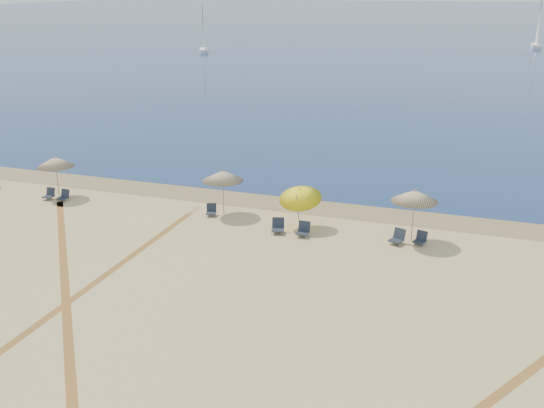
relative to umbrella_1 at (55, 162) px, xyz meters
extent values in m
plane|color=#0C2151|center=(13.39, 204.20, -2.10)|extent=(500.00, 500.00, 0.00)
plane|color=olive|center=(13.39, 3.20, -2.10)|extent=(500.00, 500.00, 0.00)
cylinder|color=gray|center=(0.00, 0.00, -0.98)|extent=(0.05, 0.05, 2.26)
cone|color=#F1E7C1|center=(0.00, 0.00, 0.00)|extent=(2.12, 2.12, 0.55)
sphere|color=gray|center=(0.00, 0.00, 0.30)|extent=(0.08, 0.08, 0.08)
cylinder|color=gray|center=(10.23, 0.40, -0.96)|extent=(0.05, 0.05, 2.30)
cone|color=#F1E7C1|center=(10.23, 0.40, 0.04)|extent=(2.19, 2.19, 0.55)
sphere|color=gray|center=(10.23, 0.40, 0.34)|extent=(0.08, 0.08, 0.08)
cylinder|color=gray|center=(14.68, -0.54, -1.13)|extent=(0.05, 0.73, 1.96)
cone|color=yellow|center=(14.68, -0.25, -0.30)|extent=(2.16, 2.22, 1.23)
sphere|color=gray|center=(14.68, -0.25, 0.00)|extent=(0.08, 0.08, 0.08)
cylinder|color=gray|center=(20.32, -0.28, -0.87)|extent=(0.05, 0.05, 2.46)
cone|color=#F1E7C1|center=(20.32, -0.28, 0.21)|extent=(2.22, 2.22, 0.55)
sphere|color=gray|center=(20.32, -0.28, 0.51)|extent=(0.08, 0.08, 0.08)
cube|color=black|center=(-0.26, -0.63, -1.93)|extent=(0.54, 0.54, 0.05)
cube|color=black|center=(-0.27, -0.36, -1.70)|extent=(0.54, 0.21, 0.48)
cylinder|color=#A5A5AD|center=(-0.48, -0.82, -2.02)|extent=(0.02, 0.02, 0.17)
cylinder|color=#A5A5AD|center=(-0.05, -0.82, -2.02)|extent=(0.02, 0.02, 0.17)
cube|color=black|center=(0.70, -0.62, -1.93)|extent=(0.57, 0.57, 0.05)
cube|color=black|center=(0.72, -0.36, -1.70)|extent=(0.55, 0.23, 0.48)
cylinder|color=#A5A5AD|center=(0.48, -0.80, -2.02)|extent=(0.02, 0.02, 0.17)
cylinder|color=#A5A5AD|center=(0.91, -0.83, -2.02)|extent=(0.02, 0.02, 0.17)
cube|color=black|center=(9.73, -0.15, -1.93)|extent=(0.66, 0.66, 0.05)
cube|color=black|center=(9.65, 0.09, -1.71)|extent=(0.55, 0.34, 0.46)
cylinder|color=#A5A5AD|center=(9.53, -0.40, -2.02)|extent=(0.02, 0.02, 0.17)
cylinder|color=#A5A5AD|center=(9.92, -0.27, -2.02)|extent=(0.02, 0.02, 0.17)
cube|color=black|center=(13.90, -1.40, -1.91)|extent=(0.74, 0.74, 0.05)
cube|color=black|center=(13.82, -1.11, -1.64)|extent=(0.64, 0.38, 0.54)
cylinder|color=#A5A5AD|center=(13.66, -1.68, -2.01)|extent=(0.03, 0.03, 0.20)
cylinder|color=#A5A5AD|center=(14.13, -1.55, -2.01)|extent=(0.03, 0.03, 0.20)
cube|color=black|center=(15.19, -1.41, -1.91)|extent=(0.59, 0.59, 0.05)
cube|color=black|center=(15.18, -1.12, -1.66)|extent=(0.58, 0.22, 0.52)
cylinder|color=#A5A5AD|center=(14.95, -1.62, -2.01)|extent=(0.03, 0.03, 0.19)
cylinder|color=#A5A5AD|center=(15.42, -1.62, -2.01)|extent=(0.03, 0.03, 0.19)
cube|color=black|center=(19.67, -0.91, -1.91)|extent=(0.77, 0.77, 0.05)
cube|color=black|center=(19.78, -0.64, -1.65)|extent=(0.63, 0.42, 0.53)
cylinder|color=#A5A5AD|center=(19.46, -1.03, -2.01)|extent=(0.03, 0.03, 0.19)
cylinder|color=#A5A5AD|center=(19.89, -1.21, -2.01)|extent=(0.03, 0.03, 0.19)
cube|color=black|center=(20.74, -0.64, -1.93)|extent=(0.65, 0.65, 0.05)
cube|color=black|center=(20.81, -0.39, -1.70)|extent=(0.56, 0.33, 0.47)
cylinder|color=#A5A5AD|center=(20.54, -0.77, -2.02)|extent=(0.02, 0.02, 0.17)
cylinder|color=#A5A5AD|center=(20.94, -0.89, -2.02)|extent=(0.02, 0.02, 0.17)
cube|color=white|center=(30.16, 104.67, -1.77)|extent=(1.82, 6.12, 0.66)
cylinder|color=gray|center=(30.16, 104.67, 2.52)|extent=(0.13, 0.13, 8.81)
cube|color=white|center=(-25.93, 77.16, -1.81)|extent=(3.57, 5.32, 0.58)
cylinder|color=gray|center=(-25.93, 77.16, 1.93)|extent=(0.12, 0.12, 7.68)
plane|color=tan|center=(8.41, -14.13, -2.10)|extent=(28.13, 28.13, 0.00)
plane|color=tan|center=(8.42, -13.03, -2.10)|extent=(28.13, 28.13, 0.00)
plane|color=tan|center=(9.06, -11.97, -2.10)|extent=(39.22, 39.22, 0.00)
plane|color=tan|center=(8.40, -11.09, -2.10)|extent=(39.22, 39.22, 0.00)
camera|label=1|loc=(23.28, -29.87, 9.78)|focal=42.76mm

